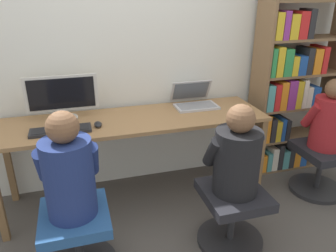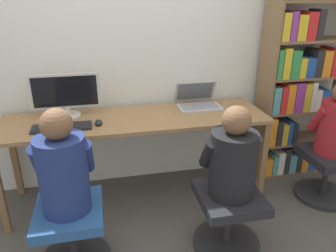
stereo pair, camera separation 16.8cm
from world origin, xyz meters
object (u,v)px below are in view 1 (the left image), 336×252
Objects in this scene: office_chair_side at (320,166)px; bookshelf at (291,78)px; laptop at (195,101)px; keyboard at (61,130)px; person_at_monitor at (68,172)px; office_chair_right at (232,213)px; person_at_laptop at (237,156)px; person_near_shelf at (329,119)px; office_chair_left at (77,236)px; desktop_monitor at (62,97)px.

bookshelf is at bearing 98.86° from office_chair_side.
laptop is 0.97m from bookshelf.
person_at_monitor reaches higher than keyboard.
person_at_monitor is (-1.06, 0.06, 0.48)m from office_chair_right.
bookshelf reaches higher than laptop.
person_at_monitor is 2.22m from bookshelf.
person_at_laptop reaches higher than person_near_shelf.
keyboard is 2.24m from office_chair_side.
office_chair_right is at bearing -29.60° from keyboard.
bookshelf is at bearing 41.42° from office_chair_right.
bookshelf is at bearing 21.62° from office_chair_left.
person_at_laptop is (1.06, -0.06, -0.02)m from person_at_monitor.
desktop_monitor is at bearing 91.01° from person_at_monitor.
person_at_monitor is 0.34× the size of bookshelf.
person_near_shelf is (1.07, 0.39, 0.45)m from office_chair_right.
person_at_monitor is 1.09× the size of person_near_shelf.
desktop_monitor is at bearing 179.61° from bookshelf.
office_chair_right is at bearing -138.58° from bookshelf.
keyboard is 1.27m from person_at_laptop.
person_at_monitor is at bearing -85.54° from keyboard.
laptop is at bearing 13.19° from keyboard.
keyboard is 0.57m from person_at_monitor.
laptop is at bearing 87.72° from person_at_laptop.
desktop_monitor reaches higher than keyboard.
person_at_laptop is 1.34m from bookshelf.
laptop is at bearing 37.31° from office_chair_left.
person_at_monitor is at bearing -171.40° from office_chair_side.
desktop_monitor is 0.85m from person_at_monitor.
person_at_laptop is at bearing -138.73° from bookshelf.
person_at_monitor is at bearing -142.85° from laptop.
office_chair_side is at bearing 19.73° from person_at_laptop.
person_near_shelf reaches higher than office_chair_left.
bookshelf reaches higher than office_chair_right.
person_at_laptop is 1.30× the size of office_chair_side.
person_at_laptop is 1.13m from person_near_shelf.
laptop is 0.59× the size of person_at_laptop.
office_chair_right is (-0.04, -0.90, -0.54)m from laptop.
laptop is 0.77× the size of office_chair_right.
keyboard is 0.71× the size of person_near_shelf.
person_at_laptop is at bearing -2.96° from office_chair_left.
office_chair_left is 0.78× the size of person_near_shelf.
desktop_monitor is at bearing -179.50° from laptop.
person_at_laptop is at bearing -3.23° from person_at_monitor.
person_near_shelf is (1.07, 0.39, -0.00)m from person_at_laptop.
office_chair_right is at bearing -159.85° from person_near_shelf.
person_at_monitor is (0.01, -0.82, -0.20)m from desktop_monitor.
desktop_monitor is 0.28× the size of bookshelf.
keyboard is 2.12m from bookshelf.
keyboard is 0.77m from office_chair_left.
laptop is 1.17m from keyboard.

